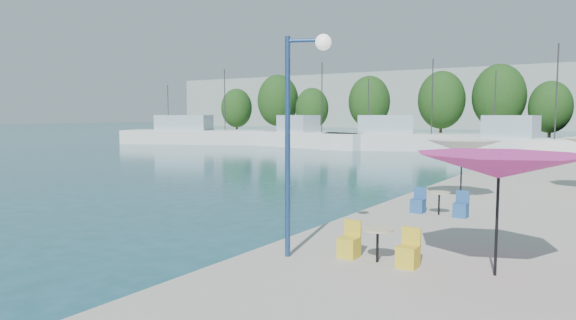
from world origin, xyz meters
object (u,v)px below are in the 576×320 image
Objects in this scene: umbrella_white at (462,146)px; street_lamp at (302,105)px; trawler_02 at (310,138)px; umbrella_pink at (499,166)px; trawler_01 at (205,136)px; trawler_03 at (408,140)px; trawler_04 at (531,147)px.

umbrella_white is 0.57× the size of street_lamp.
umbrella_white is at bearing -39.74° from trawler_02.
umbrella_pink is at bearing -43.50° from trawler_02.
trawler_01 is 15.78m from trawler_02.
street_lamp is (24.98, -42.14, 3.02)m from trawler_02.
trawler_03 reaches higher than umbrella_pink.
trawler_04 is at bearing 4.12° from trawler_02.
trawler_03 is 46.70m from umbrella_pink.
trawler_04 is at bearing 96.99° from umbrella_pink.
trawler_01 is 4.53× the size of street_lamp.
trawler_02 is 49.08m from street_lamp.
trawler_01 is 7.88× the size of umbrella_white.
trawler_01 is 40.14m from trawler_04.
trawler_04 reaches higher than street_lamp.
trawler_02 reaches higher than street_lamp.
trawler_02 reaches higher than umbrella_pink.
street_lamp is at bearing -93.05° from trawler_03.
trawler_03 is at bearing 84.77° from street_lamp.
trawler_01 is at bearing 112.24° from street_lamp.
trawler_02 is at bearing 179.75° from trawler_04.
trawler_04 is 39.19m from street_lamp.
trawler_04 is 5.10× the size of umbrella_white.
trawler_01 is at bearing 138.07° from umbrella_pink.
trawler_03 is 6.91× the size of umbrella_white.
umbrella_white is (25.93, -32.07, 1.59)m from trawler_02.
trawler_03 is 37.17m from umbrella_white.
trawler_01 is 1.14× the size of trawler_03.
trawler_03 is 1.35× the size of trawler_04.
umbrella_pink is (17.70, -43.18, 1.77)m from trawler_03.
trawler_02 is 3.06× the size of street_lamp.
trawler_04 is (13.03, -5.12, 0.00)m from trawler_03.
umbrella_pink is at bearing -71.25° from umbrella_white.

